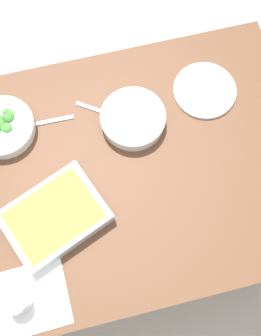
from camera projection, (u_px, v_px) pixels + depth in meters
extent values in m
plane|color=#B2A899|center=(130.00, 213.00, 2.06)|extent=(6.00, 6.00, 0.00)
cube|color=brown|center=(130.00, 170.00, 1.37)|extent=(1.20, 0.90, 0.04)
cylinder|color=brown|center=(18.00, 325.00, 1.57)|extent=(0.06, 0.06, 0.70)
cylinder|color=brown|center=(224.00, 89.00, 1.88)|extent=(0.06, 0.06, 0.70)
cube|color=silver|center=(21.00, 302.00, 1.22)|extent=(0.29, 0.21, 0.00)
cylinder|color=silver|center=(133.00, 119.00, 1.38)|extent=(0.21, 0.21, 0.05)
torus|color=silver|center=(133.00, 116.00, 1.36)|extent=(0.22, 0.22, 0.01)
cylinder|color=olive|center=(133.00, 119.00, 1.38)|extent=(0.17, 0.17, 0.03)
sphere|color=olive|center=(131.00, 117.00, 1.36)|extent=(0.01, 0.01, 0.01)
sphere|color=silver|center=(131.00, 127.00, 1.35)|extent=(0.01, 0.01, 0.01)
sphere|color=silver|center=(135.00, 115.00, 1.36)|extent=(0.02, 0.02, 0.02)
sphere|color=#C66633|center=(134.00, 121.00, 1.36)|extent=(0.01, 0.01, 0.01)
sphere|color=olive|center=(144.00, 114.00, 1.36)|extent=(0.01, 0.01, 0.01)
cylinder|color=silver|center=(3.00, 128.00, 1.37)|extent=(0.21, 0.21, 0.05)
torus|color=silver|center=(1.00, 125.00, 1.35)|extent=(0.22, 0.22, 0.01)
cylinder|color=#8CB272|center=(3.00, 127.00, 1.37)|extent=(0.17, 0.17, 0.02)
sphere|color=#3D7A33|center=(9.00, 118.00, 1.36)|extent=(0.04, 0.04, 0.04)
sphere|color=#478C38|center=(8.00, 129.00, 1.35)|extent=(0.04, 0.04, 0.04)
sphere|color=#3D7A33|center=(1.00, 126.00, 1.35)|extent=(0.02, 0.02, 0.02)
sphere|color=#569E42|center=(5.00, 129.00, 1.35)|extent=(0.03, 0.03, 0.03)
sphere|color=#569E42|center=(7.00, 130.00, 1.35)|extent=(0.02, 0.02, 0.02)
sphere|color=#569E42|center=(11.00, 114.00, 1.36)|extent=(0.03, 0.03, 0.03)
sphere|color=#3D7A33|center=(7.00, 113.00, 1.37)|extent=(0.03, 0.03, 0.03)
sphere|color=#478C38|center=(0.00, 124.00, 1.35)|extent=(0.04, 0.04, 0.04)
cube|color=silver|center=(55.00, 217.00, 1.27)|extent=(0.36, 0.32, 0.06)
cube|color=gold|center=(55.00, 216.00, 1.26)|extent=(0.32, 0.28, 0.04)
cylinder|color=#B2BCC6|center=(18.00, 302.00, 1.18)|extent=(0.07, 0.07, 0.08)
cylinder|color=black|center=(19.00, 302.00, 1.20)|extent=(0.06, 0.06, 0.05)
cylinder|color=white|center=(205.00, 90.00, 1.44)|extent=(0.22, 0.22, 0.01)
cube|color=silver|center=(95.00, 109.00, 1.42)|extent=(0.12, 0.09, 0.01)
ellipsoid|color=silver|center=(118.00, 117.00, 1.41)|extent=(0.05, 0.04, 0.01)
cube|color=silver|center=(53.00, 121.00, 1.40)|extent=(0.14, 0.02, 0.01)
ellipsoid|color=silver|center=(29.00, 125.00, 1.40)|extent=(0.04, 0.03, 0.01)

